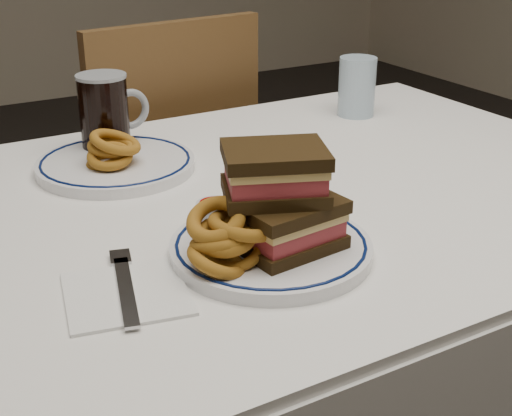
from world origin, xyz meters
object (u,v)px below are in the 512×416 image
chair_far (157,188)px  main_plate (271,247)px  reuben_sandwich (281,198)px  beer_mug (106,114)px  far_plate (116,164)px

chair_far → main_plate: size_ratio=3.60×
chair_far → reuben_sandwich: bearing=-101.6°
reuben_sandwich → beer_mug: reuben_sandwich is taller
main_plate → beer_mug: bearing=96.2°
chair_far → far_plate: 0.59m
chair_far → beer_mug: 0.56m
main_plate → beer_mug: 0.47m
main_plate → far_plate: size_ratio=0.98×
main_plate → reuben_sandwich: (0.01, -0.01, 0.07)m
beer_mug → reuben_sandwich: bearing=-83.1°
chair_far → main_plate: bearing=-102.3°
chair_far → main_plate: chair_far is taller
chair_far → beer_mug: bearing=-121.4°
main_plate → reuben_sandwich: 0.07m
chair_far → far_plate: (-0.25, -0.47, 0.26)m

